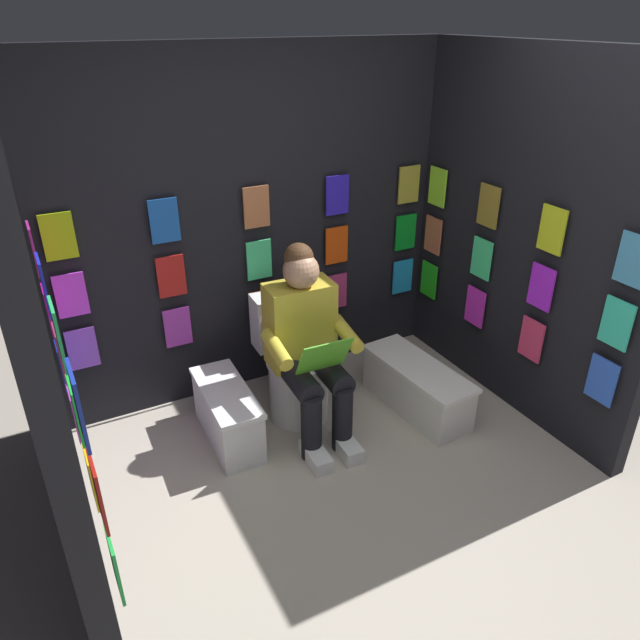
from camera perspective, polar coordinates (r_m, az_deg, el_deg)
ground_plane at (r=3.09m, az=9.62°, el=-22.51°), size 30.00×30.00×0.00m
display_wall_back at (r=3.89m, az=-6.47°, el=8.73°), size 2.75×0.14×2.21m
display_wall_left at (r=3.85m, az=19.02°, el=7.17°), size 0.14×1.89×2.21m
display_wall_right at (r=2.74m, az=-25.50°, el=-2.39°), size 0.14×1.89×2.21m
toilet at (r=3.82m, az=-2.52°, el=-4.42°), size 0.41×0.56×0.77m
person_reading at (r=3.50m, az=-1.15°, el=-2.40°), size 0.54×0.70×1.19m
comic_longbox_near at (r=3.69m, az=-8.84°, el=-8.91°), size 0.29×0.68×0.35m
comic_longbox_far at (r=3.96m, az=9.25°, el=-6.33°), size 0.36×0.84×0.32m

